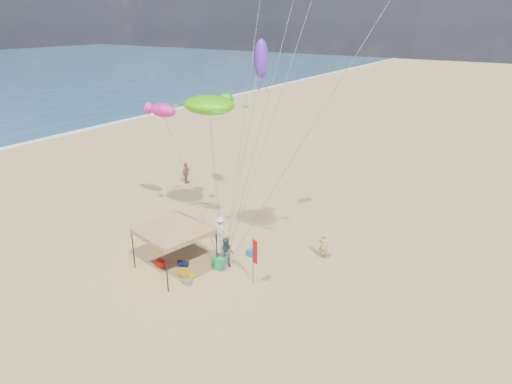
{
  "coord_description": "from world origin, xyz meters",
  "views": [
    {
      "loc": [
        12.96,
        -16.57,
        13.12
      ],
      "look_at": [
        0.0,
        3.0,
        4.0
      ],
      "focal_mm": 31.83,
      "sensor_mm": 36.0,
      "label": 1
    }
  ],
  "objects_px": {
    "beach_cart": "(187,273)",
    "person_near_c": "(220,229)",
    "chair_green": "(220,263)",
    "person_near_a": "(324,246)",
    "cooler_red": "(161,264)",
    "feather_flag": "(255,254)",
    "person_far_a": "(186,173)",
    "chair_yellow": "(159,244)",
    "cooler_blue": "(252,253)",
    "canopy_tent": "(172,213)",
    "person_near_b": "(227,253)"
  },
  "relations": [
    {
      "from": "person_near_a",
      "to": "chair_green",
      "type": "bearing_deg",
      "value": 33.86
    },
    {
      "from": "person_near_a",
      "to": "person_near_b",
      "type": "bearing_deg",
      "value": 31.69
    },
    {
      "from": "cooler_red",
      "to": "beach_cart",
      "type": "distance_m",
      "value": 1.88
    },
    {
      "from": "cooler_red",
      "to": "canopy_tent",
      "type": "bearing_deg",
      "value": 23.83
    },
    {
      "from": "cooler_blue",
      "to": "person_near_c",
      "type": "height_order",
      "value": "person_near_c"
    },
    {
      "from": "cooler_red",
      "to": "person_near_c",
      "type": "relative_size",
      "value": 0.31
    },
    {
      "from": "chair_green",
      "to": "feather_flag",
      "type": "bearing_deg",
      "value": -4.78
    },
    {
      "from": "canopy_tent",
      "to": "person_near_a",
      "type": "distance_m",
      "value": 8.81
    },
    {
      "from": "cooler_blue",
      "to": "person_near_c",
      "type": "relative_size",
      "value": 0.31
    },
    {
      "from": "chair_yellow",
      "to": "beach_cart",
      "type": "relative_size",
      "value": 0.78
    },
    {
      "from": "feather_flag",
      "to": "person_far_a",
      "type": "bearing_deg",
      "value": 144.06
    },
    {
      "from": "chair_green",
      "to": "person_far_a",
      "type": "relative_size",
      "value": 0.39
    },
    {
      "from": "feather_flag",
      "to": "chair_yellow",
      "type": "bearing_deg",
      "value": -179.61
    },
    {
      "from": "feather_flag",
      "to": "beach_cart",
      "type": "height_order",
      "value": "feather_flag"
    },
    {
      "from": "feather_flag",
      "to": "chair_green",
      "type": "distance_m",
      "value": 2.85
    },
    {
      "from": "cooler_blue",
      "to": "beach_cart",
      "type": "height_order",
      "value": "cooler_blue"
    },
    {
      "from": "feather_flag",
      "to": "beach_cart",
      "type": "xyz_separation_m",
      "value": [
        -3.46,
        -1.39,
        -1.58
      ]
    },
    {
      "from": "person_far_a",
      "to": "canopy_tent",
      "type": "bearing_deg",
      "value": -149.05
    },
    {
      "from": "feather_flag",
      "to": "chair_yellow",
      "type": "distance_m",
      "value": 7.04
    },
    {
      "from": "beach_cart",
      "to": "person_near_c",
      "type": "distance_m",
      "value": 4.34
    },
    {
      "from": "cooler_blue",
      "to": "chair_green",
      "type": "distance_m",
      "value": 2.29
    },
    {
      "from": "chair_green",
      "to": "person_near_a",
      "type": "bearing_deg",
      "value": 45.3
    },
    {
      "from": "person_far_a",
      "to": "cooler_blue",
      "type": "bearing_deg",
      "value": -130.62
    },
    {
      "from": "beach_cart",
      "to": "person_near_c",
      "type": "relative_size",
      "value": 0.52
    },
    {
      "from": "cooler_red",
      "to": "chair_yellow",
      "type": "height_order",
      "value": "chair_yellow"
    },
    {
      "from": "feather_flag",
      "to": "cooler_red",
      "type": "relative_size",
      "value": 4.9
    },
    {
      "from": "cooler_red",
      "to": "chair_yellow",
      "type": "relative_size",
      "value": 0.77
    },
    {
      "from": "cooler_red",
      "to": "person_near_c",
      "type": "distance_m",
      "value": 4.36
    },
    {
      "from": "canopy_tent",
      "to": "chair_yellow",
      "type": "height_order",
      "value": "canopy_tent"
    },
    {
      "from": "chair_yellow",
      "to": "chair_green",
      "type": "bearing_deg",
      "value": 3.25
    },
    {
      "from": "canopy_tent",
      "to": "beach_cart",
      "type": "bearing_deg",
      "value": -16.88
    },
    {
      "from": "cooler_red",
      "to": "chair_green",
      "type": "relative_size",
      "value": 0.77
    },
    {
      "from": "cooler_red",
      "to": "person_near_c",
      "type": "bearing_deg",
      "value": 77.37
    },
    {
      "from": "feather_flag",
      "to": "cooler_blue",
      "type": "relative_size",
      "value": 4.9
    },
    {
      "from": "cooler_red",
      "to": "cooler_blue",
      "type": "xyz_separation_m",
      "value": [
        3.54,
        3.81,
        0.0
      ]
    },
    {
      "from": "chair_yellow",
      "to": "person_near_c",
      "type": "relative_size",
      "value": 0.4
    },
    {
      "from": "canopy_tent",
      "to": "chair_green",
      "type": "distance_m",
      "value": 3.89
    },
    {
      "from": "beach_cart",
      "to": "chair_green",
      "type": "bearing_deg",
      "value": 57.76
    },
    {
      "from": "feather_flag",
      "to": "cooler_red",
      "type": "height_order",
      "value": "feather_flag"
    },
    {
      "from": "chair_green",
      "to": "chair_yellow",
      "type": "height_order",
      "value": "same"
    },
    {
      "from": "cooler_red",
      "to": "person_near_a",
      "type": "distance_m",
      "value": 9.27
    },
    {
      "from": "cooler_red",
      "to": "person_near_b",
      "type": "relative_size",
      "value": 0.32
    },
    {
      "from": "person_far_a",
      "to": "person_near_a",
      "type": "bearing_deg",
      "value": -117.28
    },
    {
      "from": "chair_yellow",
      "to": "person_far_a",
      "type": "bearing_deg",
      "value": 123.58
    },
    {
      "from": "chair_yellow",
      "to": "person_near_b",
      "type": "bearing_deg",
      "value": 8.69
    },
    {
      "from": "chair_green",
      "to": "person_far_a",
      "type": "bearing_deg",
      "value": 138.99
    },
    {
      "from": "chair_yellow",
      "to": "cooler_blue",
      "type": "bearing_deg",
      "value": 25.63
    },
    {
      "from": "chair_yellow",
      "to": "beach_cart",
      "type": "distance_m",
      "value": 3.68
    },
    {
      "from": "chair_green",
      "to": "cooler_blue",
      "type": "bearing_deg",
      "value": 73.39
    },
    {
      "from": "feather_flag",
      "to": "person_near_a",
      "type": "relative_size",
      "value": 1.64
    }
  ]
}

